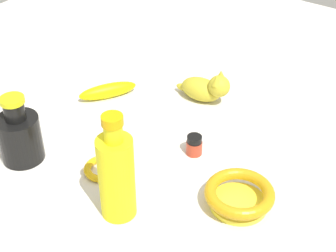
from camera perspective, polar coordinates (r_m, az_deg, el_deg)
ground at (r=1.20m, az=0.00°, el=-2.26°), size 2.00×2.00×0.00m
bottle_tall at (r=0.98m, az=-5.75°, el=-5.38°), size 0.07×0.07×0.23m
bangle at (r=1.13m, az=-7.21°, el=-4.70°), size 0.09×0.09×0.02m
cat_figurine at (r=1.34m, az=4.21°, el=4.27°), size 0.07×0.15×0.09m
bowl at (r=1.04m, az=7.92°, el=-7.64°), size 0.14×0.14×0.05m
nail_polish_jar at (r=1.16m, az=2.93°, el=-2.13°), size 0.04×0.04×0.05m
bottle_short at (r=1.17m, az=-16.17°, el=-1.00°), size 0.09×0.09×0.16m
banana at (r=1.37m, az=-6.70°, el=3.91°), size 0.15×0.11×0.04m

